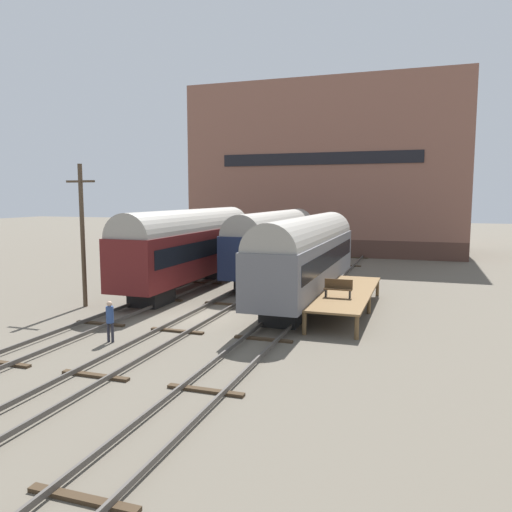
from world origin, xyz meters
The scene contains 12 objects.
ground_plane centered at (0.00, 0.00, 0.00)m, with size 200.00×200.00×0.00m, color #60594C.
track_left centered at (-4.12, 0.00, 0.14)m, with size 2.60×60.00×0.26m.
track_middle centered at (0.00, 0.00, 0.14)m, with size 2.60×60.00×0.26m.
track_right centered at (4.12, 0.00, 0.14)m, with size 2.60×60.00×0.26m.
train_car_maroon centered at (-4.12, 6.84, 3.02)m, with size 2.91×15.47×5.29m.
train_car_navy centered at (0.00, 12.55, 2.88)m, with size 2.87×15.10×5.05m.
train_car_grey centered at (4.12, 5.41, 2.86)m, with size 2.84×16.08×5.01m.
station_platform centered at (6.75, 3.42, 1.03)m, with size 2.61×10.33×1.12m.
bench centered at (6.55, 1.66, 1.61)m, with size 1.40×0.40×0.91m.
person_worker centered at (-1.93, -5.33, 1.07)m, with size 0.32×0.32×1.77m.
utility_pole centered at (-7.36, 0.11, 4.11)m, with size 1.80×0.24×7.90m.
warehouse_building centered at (0.18, 34.14, 8.98)m, with size 28.90×13.78×17.95m.
Camera 1 is at (10.46, -22.83, 6.16)m, focal length 35.00 mm.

